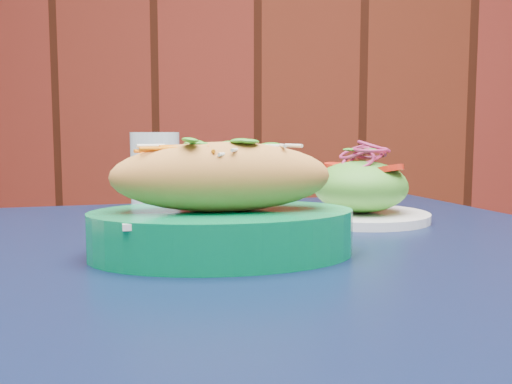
{
  "coord_description": "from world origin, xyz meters",
  "views": [
    {
      "loc": [
        0.16,
        0.79,
        0.87
      ],
      "look_at": [
        0.11,
        1.4,
        0.81
      ],
      "focal_mm": 40.0,
      "sensor_mm": 36.0,
      "label": 1
    }
  ],
  "objects": [
    {
      "name": "cafe_table",
      "position": [
        0.14,
        1.44,
        0.66
      ],
      "size": [
        1.03,
        1.03,
        0.75
      ],
      "rotation": [
        0.0,
        0.0,
        0.35
      ],
      "color": "black",
      "rests_on": "ground"
    },
    {
      "name": "salad_plate",
      "position": [
        0.24,
        1.6,
        0.79
      ],
      "size": [
        0.19,
        0.19,
        0.11
      ],
      "rotation": [
        0.0,
        0.0,
        -0.43
      ],
      "color": "white",
      "rests_on": "cafe_table"
    },
    {
      "name": "water_glass",
      "position": [
        -0.07,
        1.68,
        0.81
      ],
      "size": [
        0.08,
        0.08,
        0.12
      ],
      "primitive_type": "cylinder",
      "color": "silver",
      "rests_on": "cafe_table"
    },
    {
      "name": "banh_mi_basket",
      "position": [
        0.08,
        1.35,
        0.8
      ],
      "size": [
        0.3,
        0.23,
        0.12
      ],
      "rotation": [
        0.0,
        0.0,
        0.24
      ],
      "color": "#017241",
      "rests_on": "cafe_table"
    }
  ]
}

